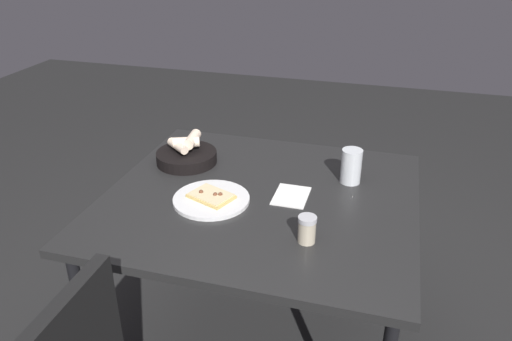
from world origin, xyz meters
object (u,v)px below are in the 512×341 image
at_px(beer_glass, 351,168).
at_px(pizza_plate, 211,199).
at_px(dining_table, 260,210).
at_px(pepper_shaker, 307,231).
at_px(bread_basket, 187,155).

bearing_deg(beer_glass, pizza_plate, 121.83).
bearing_deg(beer_glass, dining_table, 123.27).
bearing_deg(beer_glass, pepper_shaker, 168.94).
xyz_separation_m(bread_basket, pepper_shaker, (-0.42, -0.58, 0.01)).
bearing_deg(pepper_shaker, beer_glass, -11.06).
bearing_deg(bread_basket, pepper_shaker, -126.18).
bearing_deg(pizza_plate, pepper_shaker, -112.20).
xyz_separation_m(dining_table, beer_glass, (0.20, -0.30, 0.12)).
bearing_deg(pizza_plate, dining_table, -61.07).
distance_m(pizza_plate, pepper_shaker, 0.40).
bearing_deg(pizza_plate, bread_basket, 37.43).
height_order(bread_basket, beer_glass, beer_glass).
distance_m(dining_table, beer_glass, 0.38).
height_order(bread_basket, pepper_shaker, bread_basket).
height_order(pizza_plate, pepper_shaker, pepper_shaker).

